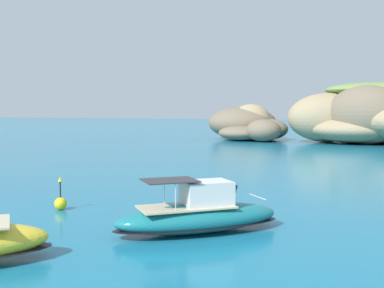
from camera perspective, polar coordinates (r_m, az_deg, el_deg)
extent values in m
ellipsoid|color=#9E8966|center=(66.92, 18.65, 1.71)|extent=(14.44, 14.01, 3.75)
ellipsoid|color=#84755B|center=(68.67, 21.59, 2.68)|extent=(16.53, 16.96, 6.09)
ellipsoid|color=#9E8966|center=(67.55, 15.84, 3.03)|extent=(13.97, 13.02, 6.64)
ellipsoid|color=#756651|center=(65.15, 19.98, 3.28)|extent=(12.49, 11.30, 7.52)
ellipsoid|color=olive|center=(69.94, 20.76, 6.01)|extent=(12.97, 11.79, 1.96)
ellipsoid|color=#756651|center=(72.32, 5.99, 2.49)|extent=(13.65, 13.42, 4.79)
ellipsoid|color=#756651|center=(70.75, 8.78, 1.75)|extent=(7.24, 6.04, 3.11)
ellipsoid|color=#9E8966|center=(71.27, 6.97, 2.63)|extent=(6.11, 4.83, 5.20)
ellipsoid|color=#756651|center=(68.66, 5.77, 1.31)|extent=(8.24, 8.01, 2.16)
ellipsoid|color=#756651|center=(66.57, 8.46, 1.59)|extent=(6.20, 6.41, 3.08)
ellipsoid|color=#19727A|center=(17.76, 0.75, -8.75)|extent=(5.93, 5.43, 1.05)
ellipsoid|color=black|center=(17.82, 0.75, -9.49)|extent=(6.05, 5.54, 0.13)
cube|color=#C6B793|center=(17.51, -0.68, -7.44)|extent=(3.63, 3.41, 0.06)
cube|color=silver|center=(17.69, 1.70, -5.79)|extent=(2.17, 2.12, 0.87)
cube|color=#2D4756|center=(18.02, 4.33, -5.33)|extent=(0.94, 1.06, 0.47)
cylinder|color=silver|center=(18.62, 7.77, -6.21)|extent=(0.87, 1.02, 0.04)
cube|color=#333338|center=(17.14, -2.65, -4.32)|extent=(2.36, 2.31, 0.04)
cylinder|color=silver|center=(17.84, -3.27, -5.61)|extent=(0.03, 0.03, 0.99)
cylinder|color=silver|center=(16.61, -1.96, -6.33)|extent=(0.03, 0.03, 0.99)
sphere|color=yellow|center=(22.44, -15.27, -6.81)|extent=(0.56, 0.56, 0.56)
cylinder|color=black|center=(22.35, -15.29, -5.55)|extent=(0.06, 0.06, 1.00)
cone|color=yellow|center=(22.26, -15.32, -4.03)|extent=(0.20, 0.20, 0.20)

